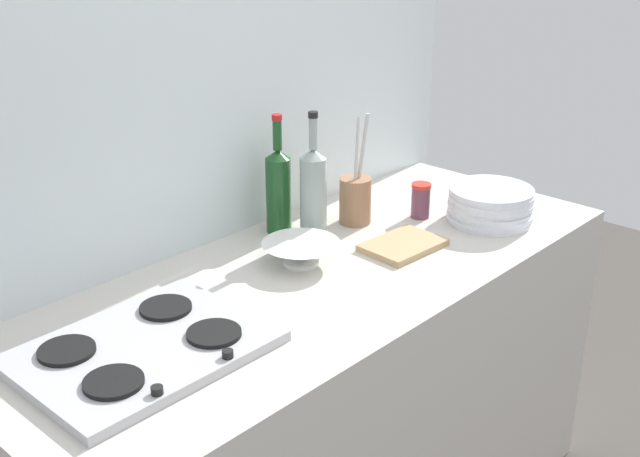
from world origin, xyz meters
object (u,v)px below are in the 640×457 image
wine_bottle_mid_left (313,193)px  condiment_jar_front (421,200)px  mixing_bowl (302,252)px  utensil_crock (355,199)px  cutting_board (403,245)px  wine_bottle_leftmost (278,188)px  plate_stack (491,205)px  stovetop_hob (142,348)px

wine_bottle_mid_left → condiment_jar_front: wine_bottle_mid_left is taller
wine_bottle_mid_left → mixing_bowl: (-0.13, -0.09, -0.11)m
wine_bottle_mid_left → utensil_crock: (0.17, -0.00, -0.07)m
cutting_board → wine_bottle_leftmost: bearing=113.6°
plate_stack → wine_bottle_mid_left: (-0.45, 0.29, 0.09)m
plate_stack → utensil_crock: utensil_crock is taller
utensil_crock → cutting_board: bearing=-103.6°
wine_bottle_mid_left → condiment_jar_front: size_ratio=3.46×
stovetop_hob → wine_bottle_mid_left: wine_bottle_mid_left is taller
wine_bottle_mid_left → cutting_board: (0.12, -0.22, -0.13)m
stovetop_hob → wine_bottle_mid_left: size_ratio=1.38×
stovetop_hob → cutting_board: size_ratio=2.33×
utensil_crock → cutting_board: utensil_crock is taller
wine_bottle_leftmost → utensil_crock: size_ratio=1.04×
cutting_board → condiment_jar_front: bearing=25.2°
stovetop_hob → plate_stack: (1.14, -0.14, 0.04)m
wine_bottle_mid_left → mixing_bowl: bearing=-147.1°
stovetop_hob → mixing_bowl: (0.55, 0.06, 0.02)m
stovetop_hob → condiment_jar_front: condiment_jar_front is taller
plate_stack → mixing_bowl: size_ratio=1.23×
stovetop_hob → wine_bottle_leftmost: bearing=21.7°
wine_bottle_leftmost → stovetop_hob: bearing=-158.3°
utensil_crock → condiment_jar_front: utensil_crock is taller
mixing_bowl → plate_stack: bearing=-19.0°
mixing_bowl → condiment_jar_front: size_ratio=1.96×
stovetop_hob → wine_bottle_mid_left: (0.69, 0.15, 0.13)m
stovetop_hob → wine_bottle_mid_left: bearing=12.4°
plate_stack → cutting_board: 0.34m
wine_bottle_leftmost → mixing_bowl: 0.25m
plate_stack → utensil_crock: size_ratio=0.77×
wine_bottle_leftmost → utensil_crock: 0.24m
mixing_bowl → condiment_jar_front: bearing=-3.9°
stovetop_hob → wine_bottle_mid_left: 0.71m
plate_stack → wine_bottle_leftmost: bearing=139.7°
wine_bottle_leftmost → wine_bottle_mid_left: bearing=-78.2°
wine_bottle_mid_left → mixing_bowl: 0.19m
mixing_bowl → utensil_crock: utensil_crock is taller
plate_stack → condiment_jar_front: (-0.11, 0.17, 0.00)m
condiment_jar_front → utensil_crock: bearing=144.6°
wine_bottle_mid_left → plate_stack: bearing=-32.7°
stovetop_hob → plate_stack: size_ratio=1.99×
mixing_bowl → cutting_board: bearing=-27.5°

